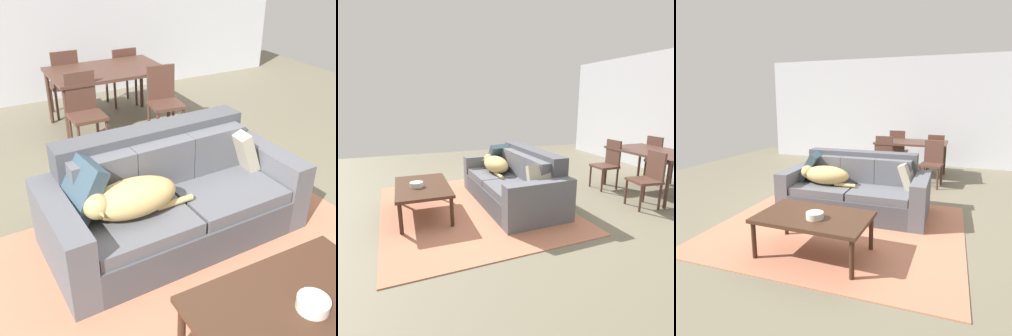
{
  "view_description": "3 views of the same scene",
  "coord_description": "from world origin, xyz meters",
  "views": [
    {
      "loc": [
        -1.51,
        -2.52,
        2.25
      ],
      "look_at": [
        -0.11,
        0.11,
        0.61
      ],
      "focal_mm": 44.87,
      "sensor_mm": 36.0,
      "label": 1
    },
    {
      "loc": [
        3.91,
        -1.58,
        1.65
      ],
      "look_at": [
        -0.35,
        0.02,
        0.52
      ],
      "focal_mm": 29.82,
      "sensor_mm": 36.0,
      "label": 2
    },
    {
      "loc": [
        1.34,
        -4.11,
        1.66
      ],
      "look_at": [
        -0.28,
        0.05,
        0.66
      ],
      "focal_mm": 32.81,
      "sensor_mm": 36.0,
      "label": 3
    }
  ],
  "objects": [
    {
      "name": "ground_plane",
      "position": [
        0.0,
        0.0,
        0.0
      ],
      "size": [
        10.0,
        10.0,
        0.0
      ],
      "primitive_type": "plane",
      "color": "#716B55"
    },
    {
      "name": "back_partition",
      "position": [
        0.0,
        4.0,
        1.35
      ],
      "size": [
        8.0,
        0.12,
        2.7
      ],
      "primitive_type": "cube",
      "color": "silver",
      "rests_on": "ground"
    },
    {
      "name": "area_rug",
      "position": [
        -0.1,
        -0.63,
        0.01
      ],
      "size": [
        3.22,
        2.77,
        0.01
      ],
      "primitive_type": "cube",
      "rotation": [
        0.0,
        0.0,
        0.04
      ],
      "color": "#C07657",
      "rests_on": "ground"
    },
    {
      "name": "couch",
      "position": [
        -0.1,
        0.08,
        0.32
      ],
      "size": [
        2.15,
        1.07,
        0.87
      ],
      "rotation": [
        0.0,
        0.0,
        0.04
      ],
      "color": "#494B51",
      "rests_on": "ground"
    },
    {
      "name": "dog_on_left_cushion",
      "position": [
        -0.53,
        -0.1,
        0.57
      ],
      "size": [
        0.87,
        0.38,
        0.27
      ],
      "rotation": [
        0.0,
        0.0,
        0.04
      ],
      "color": "tan",
      "rests_on": "couch"
    },
    {
      "name": "throw_pillow_by_left_arm",
      "position": [
        -0.86,
        0.11,
        0.63
      ],
      "size": [
        0.39,
        0.5,
        0.45
      ],
      "primitive_type": "cube",
      "rotation": [
        0.0,
        0.53,
        0.13
      ],
      "color": "#364C5B",
      "rests_on": "couch"
    },
    {
      "name": "throw_pillow_by_right_arm",
      "position": [
        0.65,
        0.16,
        0.6
      ],
      "size": [
        0.25,
        0.39,
        0.39
      ],
      "primitive_type": "cube",
      "rotation": [
        0.0,
        -0.36,
        -0.05
      ],
      "color": "#AEA68D",
      "rests_on": "couch"
    },
    {
      "name": "coffee_table",
      "position": [
        -0.08,
        -1.36,
        0.41
      ],
      "size": [
        1.2,
        0.73,
        0.45
      ],
      "color": "#43291B",
      "rests_on": "ground"
    },
    {
      "name": "bowl_on_coffee_table",
      "position": [
        -0.03,
        -1.44,
        0.49
      ],
      "size": [
        0.18,
        0.18,
        0.07
      ],
      "primitive_type": "cylinder",
      "color": "silver",
      "rests_on": "coffee_table"
    },
    {
      "name": "dining_table",
      "position": [
        0.3,
        2.57,
        0.7
      ],
      "size": [
        1.47,
        0.95,
        0.77
      ],
      "color": "#513329",
      "rests_on": "ground"
    },
    {
      "name": "dining_chair_near_left",
      "position": [
        -0.2,
        2.02,
        0.5
      ],
      "size": [
        0.4,
        0.4,
        0.91
      ],
      "rotation": [
        0.0,
        0.0,
        0.0
      ],
      "color": "#513329",
      "rests_on": "ground"
    },
    {
      "name": "dining_chair_near_right",
      "position": [
        0.81,
        1.94,
        0.49
      ],
      "size": [
        0.45,
        0.45,
        0.88
      ],
      "rotation": [
        0.0,
        0.0,
        -0.12
      ],
      "color": "#513329",
      "rests_on": "ground"
    },
    {
      "name": "dining_chair_far_left",
      "position": [
        -0.11,
        3.14,
        0.52
      ],
      "size": [
        0.41,
        0.41,
        0.94
      ],
      "rotation": [
        0.0,
        0.0,
        3.11
      ],
      "color": "#513329",
      "rests_on": "ground"
    },
    {
      "name": "dining_chair_far_right",
      "position": [
        0.77,
        3.19,
        0.49
      ],
      "size": [
        0.4,
        0.4,
        0.87
      ],
      "rotation": [
        0.0,
        0.0,
        3.14
      ],
      "color": "#513329",
      "rests_on": "ground"
    }
  ]
}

